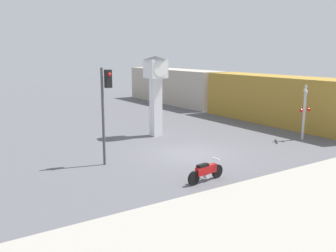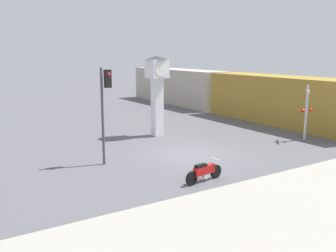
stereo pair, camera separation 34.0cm
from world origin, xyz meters
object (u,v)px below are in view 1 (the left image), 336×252
object	(u,v)px
motorcycle	(206,172)
clock_tower	(156,83)
traffic_light	(106,99)
freight_train	(218,92)
railroad_crossing_signal	(304,110)

from	to	relation	value
motorcycle	clock_tower	xyz separation A→B (m)	(2.72, 8.21, 2.81)
traffic_light	freight_train	bearing A→B (deg)	32.08
clock_tower	railroad_crossing_signal	distance (m)	8.87
freight_train	traffic_light	bearing A→B (deg)	-147.92
traffic_light	railroad_crossing_signal	world-z (taller)	traffic_light
clock_tower	freight_train	world-z (taller)	clock_tower
clock_tower	traffic_light	world-z (taller)	clock_tower
freight_train	railroad_crossing_signal	size ratio (longest dim) A/B	8.25
motorcycle	traffic_light	world-z (taller)	traffic_light
clock_tower	traffic_light	bearing A→B (deg)	-142.23
motorcycle	clock_tower	size ratio (longest dim) A/B	0.39
freight_train	clock_tower	bearing A→B (deg)	-151.20
freight_train	traffic_light	world-z (taller)	traffic_light
clock_tower	railroad_crossing_signal	size ratio (longest dim) A/B	1.51
freight_train	railroad_crossing_signal	xyz separation A→B (m)	(-2.87, -10.89, 0.07)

